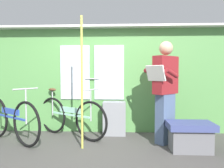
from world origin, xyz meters
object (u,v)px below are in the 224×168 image
Objects in this scene: handrail_pole at (82,83)px; bench_seat_corner at (190,136)px; passenger_reading_newspaper at (165,90)px; bicycle_near_door at (10,119)px; trash_bin_by_wall at (114,118)px; bicycle_leaning_behind at (70,117)px.

bench_seat_corner is (1.70, -0.04, -0.82)m from handrail_pole.
passenger_reading_newspaper is 1.42m from handrail_pole.
bicycle_near_door is at bearing -42.90° from passenger_reading_newspaper.
trash_bin_by_wall is 1.47m from bench_seat_corner.
bicycle_near_door is 0.99× the size of bicycle_leaning_behind.
trash_bin_by_wall is (0.84, 0.18, -0.06)m from bicycle_leaning_behind.
bicycle_near_door is 1.90m from trash_bin_by_wall.
passenger_reading_newspaper is at bearing 131.44° from bench_seat_corner.
trash_bin_by_wall is at bearing 48.79° from bicycle_near_door.
bicycle_near_door is 1.05m from bicycle_leaning_behind.
bench_seat_corner is at bearing -1.26° from handrail_pole.
bench_seat_corner is (0.32, -0.36, -0.69)m from passenger_reading_newspaper.
handrail_pole is (-1.38, -0.33, 0.13)m from passenger_reading_newspaper.
passenger_reading_newspaper is at bearing 33.97° from bicycle_near_door.
trash_bin_by_wall reaches higher than bench_seat_corner.
bench_seat_corner is at bearing 27.06° from bicycle_near_door.
passenger_reading_newspaper is (1.73, -0.29, 0.54)m from bicycle_leaning_behind.
trash_bin_by_wall is at bearing -71.71° from passenger_reading_newspaper.
bicycle_leaning_behind is at bearing -167.58° from trash_bin_by_wall.
bicycle_near_door is 2.27× the size of trash_bin_by_wall.
bench_seat_corner is at bearing -34.61° from trash_bin_by_wall.
bicycle_leaning_behind is 0.86× the size of passenger_reading_newspaper.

